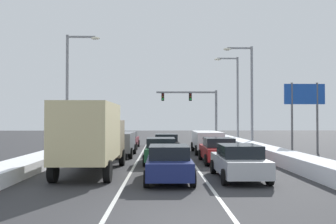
# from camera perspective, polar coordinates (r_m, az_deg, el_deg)

# --- Properties ---
(ground_plane) EXTENTS (120.00, 120.00, 0.00)m
(ground_plane) POSITION_cam_1_polar(r_m,az_deg,el_deg) (22.87, -0.60, -7.76)
(ground_plane) COLOR #333335
(lane_stripe_between_right_lane_and_center_lane) EXTENTS (0.14, 38.18, 0.01)m
(lane_stripe_between_right_lane_and_center_lane) POSITION_cam_1_polar(r_m,az_deg,el_deg) (26.38, 3.06, -6.87)
(lane_stripe_between_right_lane_and_center_lane) COLOR silver
(lane_stripe_between_right_lane_and_center_lane) RESTS_ON ground
(lane_stripe_between_center_lane_and_left_lane) EXTENTS (0.14, 38.18, 0.01)m
(lane_stripe_between_center_lane_and_left_lane) POSITION_cam_1_polar(r_m,az_deg,el_deg) (26.36, -4.39, -6.87)
(lane_stripe_between_center_lane_and_left_lane) COLOR silver
(lane_stripe_between_center_lane_and_left_lane) RESTS_ON ground
(snow_bank_right_shoulder) EXTENTS (1.51, 38.18, 0.74)m
(snow_bank_right_shoulder) POSITION_cam_1_polar(r_m,az_deg,el_deg) (27.25, 14.30, -5.88)
(snow_bank_right_shoulder) COLOR white
(snow_bank_right_shoulder) RESTS_ON ground
(snow_bank_left_shoulder) EXTENTS (1.79, 38.18, 0.60)m
(snow_bank_left_shoulder) POSITION_cam_1_polar(r_m,az_deg,el_deg) (27.15, -15.69, -6.04)
(snow_bank_left_shoulder) COLOR white
(snow_bank_left_shoulder) RESTS_ON ground
(sedan_silver_right_lane_nearest) EXTENTS (2.00, 4.50, 1.51)m
(sedan_silver_right_lane_nearest) POSITION_cam_1_polar(r_m,az_deg,el_deg) (15.96, 11.32, -7.83)
(sedan_silver_right_lane_nearest) COLOR #B7BABF
(sedan_silver_right_lane_nearest) RESTS_ON ground
(sedan_red_right_lane_second) EXTENTS (2.00, 4.50, 1.51)m
(sedan_red_right_lane_second) POSITION_cam_1_polar(r_m,az_deg,el_deg) (21.66, 8.07, -6.08)
(sedan_red_right_lane_second) COLOR maroon
(sedan_red_right_lane_second) RESTS_ON ground
(suv_white_right_lane_third) EXTENTS (2.16, 4.90, 1.67)m
(suv_white_right_lane_third) POSITION_cam_1_polar(r_m,az_deg,el_deg) (27.58, 6.29, -4.51)
(suv_white_right_lane_third) COLOR silver
(suv_white_right_lane_third) RESTS_ON ground
(sedan_navy_center_lane_nearest) EXTENTS (2.00, 4.50, 1.51)m
(sedan_navy_center_lane_nearest) POSITION_cam_1_polar(r_m,az_deg,el_deg) (15.23, 0.14, -8.17)
(sedan_navy_center_lane_nearest) COLOR navy
(sedan_navy_center_lane_nearest) RESTS_ON ground
(sedan_green_center_lane_second) EXTENTS (2.00, 4.50, 1.51)m
(sedan_green_center_lane_second) POSITION_cam_1_polar(r_m,az_deg,el_deg) (21.31, -1.16, -6.17)
(sedan_green_center_lane_second) COLOR #1E5633
(sedan_green_center_lane_second) RESTS_ON ground
(sedan_black_center_lane_third) EXTENTS (2.00, 4.50, 1.51)m
(sedan_black_center_lane_third) POSITION_cam_1_polar(r_m,az_deg,el_deg) (27.04, -0.29, -5.12)
(sedan_black_center_lane_third) COLOR black
(sedan_black_center_lane_third) RESTS_ON ground
(box_truck_left_lane_nearest) EXTENTS (2.53, 7.20, 3.36)m
(box_truck_left_lane_nearest) POSITION_cam_1_polar(r_m,az_deg,el_deg) (17.47, -12.14, -3.51)
(box_truck_left_lane_nearest) COLOR #937F60
(box_truck_left_lane_nearest) RESTS_ON ground
(suv_gray_left_lane_second) EXTENTS (2.16, 4.90, 1.67)m
(suv_gray_left_lane_second) POSITION_cam_1_polar(r_m,az_deg,el_deg) (25.38, -7.87, -4.79)
(suv_gray_left_lane_second) COLOR slate
(suv_gray_left_lane_second) RESTS_ON ground
(sedan_maroon_left_lane_third) EXTENTS (2.00, 4.50, 1.51)m
(sedan_maroon_left_lane_third) POSITION_cam_1_polar(r_m,az_deg,el_deg) (32.22, -6.55, -4.47)
(sedan_maroon_left_lane_third) COLOR maroon
(sedan_maroon_left_lane_third) RESTS_ON ground
(traffic_light_gantry) EXTENTS (7.54, 0.47, 6.20)m
(traffic_light_gantry) POSITION_cam_1_polar(r_m,az_deg,el_deg) (43.80, 4.75, 1.28)
(traffic_light_gantry) COLOR slate
(traffic_light_gantry) RESTS_ON ground
(street_lamp_right_near) EXTENTS (2.66, 0.36, 9.14)m
(street_lamp_right_near) POSITION_cam_1_polar(r_m,az_deg,el_deg) (32.46, 12.78, 3.76)
(street_lamp_right_near) COLOR gray
(street_lamp_right_near) RESTS_ON ground
(street_lamp_right_mid) EXTENTS (2.66, 0.36, 9.41)m
(street_lamp_right_mid) POSITION_cam_1_polar(r_m,az_deg,el_deg) (39.27, 10.69, 3.10)
(street_lamp_right_mid) COLOR gray
(street_lamp_right_mid) RESTS_ON ground
(street_lamp_left_mid) EXTENTS (2.66, 0.36, 9.26)m
(street_lamp_left_mid) POSITION_cam_1_polar(r_m,az_deg,el_deg) (28.87, -15.30, 4.51)
(street_lamp_left_mid) COLOR gray
(street_lamp_left_mid) RESTS_ON ground
(roadside_sign_right) EXTENTS (3.20, 0.16, 5.50)m
(roadside_sign_right) POSITION_cam_1_polar(r_m,az_deg,el_deg) (29.75, 21.13, 1.59)
(roadside_sign_right) COLOR #59595B
(roadside_sign_right) RESTS_ON ground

